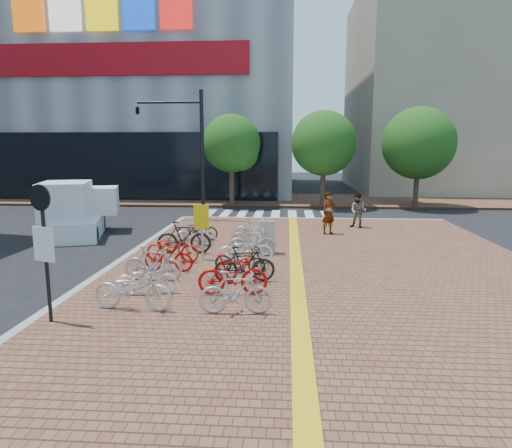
# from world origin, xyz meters

# --- Properties ---
(ground) EXTENTS (120.00, 120.00, 0.00)m
(ground) POSITION_xyz_m (0.00, 0.00, 0.00)
(ground) COLOR black
(ground) RESTS_ON ground
(sidewalk) EXTENTS (14.00, 34.00, 0.15)m
(sidewalk) POSITION_xyz_m (3.00, -5.00, 0.07)
(sidewalk) COLOR brown
(sidewalk) RESTS_ON ground
(tactile_strip) EXTENTS (0.40, 34.00, 0.01)m
(tactile_strip) POSITION_xyz_m (2.00, -5.00, 0.16)
(tactile_strip) COLOR gold
(tactile_strip) RESTS_ON sidewalk
(kerb_north) EXTENTS (14.00, 0.25, 0.15)m
(kerb_north) POSITION_xyz_m (3.00, 12.00, 0.08)
(kerb_north) COLOR gray
(kerb_north) RESTS_ON ground
(far_sidewalk) EXTENTS (70.00, 8.00, 0.15)m
(far_sidewalk) POSITION_xyz_m (0.00, 21.00, 0.07)
(far_sidewalk) COLOR brown
(far_sidewalk) RESTS_ON ground
(department_store) EXTENTS (36.00, 24.27, 28.00)m
(department_store) POSITION_xyz_m (-15.99, 31.95, 13.98)
(department_store) COLOR gray
(department_store) RESTS_ON ground
(building_beige) EXTENTS (20.00, 18.00, 18.00)m
(building_beige) POSITION_xyz_m (18.00, 32.00, 9.00)
(building_beige) COLOR gray
(building_beige) RESTS_ON ground
(crosswalk) EXTENTS (7.50, 4.00, 0.01)m
(crosswalk) POSITION_xyz_m (0.50, 14.00, 0.01)
(crosswalk) COLOR silver
(crosswalk) RESTS_ON ground
(street_trees) EXTENTS (16.20, 4.60, 6.35)m
(street_trees) POSITION_xyz_m (5.04, 17.45, 4.10)
(street_trees) COLOR #38281E
(street_trees) RESTS_ON far_sidewalk
(bike_0) EXTENTS (1.95, 0.80, 1.01)m
(bike_0) POSITION_xyz_m (-1.92, -2.49, 0.65)
(bike_0) COLOR silver
(bike_0) RESTS_ON sidewalk
(bike_1) EXTENTS (1.69, 0.88, 0.85)m
(bike_1) POSITION_xyz_m (-1.97, -1.34, 0.57)
(bike_1) COLOR white
(bike_1) RESTS_ON sidewalk
(bike_2) EXTENTS (1.74, 0.60, 1.03)m
(bike_2) POSITION_xyz_m (-2.15, -0.09, 0.67)
(bike_2) COLOR #A5A5AA
(bike_2) RESTS_ON sidewalk
(bike_3) EXTENTS (1.64, 0.67, 0.96)m
(bike_3) POSITION_xyz_m (-1.97, 0.92, 0.63)
(bike_3) COLOR #B5120C
(bike_3) RESTS_ON sidewalk
(bike_4) EXTENTS (1.83, 0.73, 0.94)m
(bike_4) POSITION_xyz_m (-2.12, 2.06, 0.62)
(bike_4) COLOR red
(bike_4) RESTS_ON sidewalk
(bike_5) EXTENTS (1.98, 0.66, 1.18)m
(bike_5) POSITION_xyz_m (-2.01, 3.32, 0.74)
(bike_5) COLOR black
(bike_5) RESTS_ON sidewalk
(bike_6) EXTENTS (1.65, 0.71, 0.96)m
(bike_6) POSITION_xyz_m (-1.86, 4.55, 0.63)
(bike_6) COLOR silver
(bike_6) RESTS_ON sidewalk
(bike_7) EXTENTS (1.70, 0.61, 0.89)m
(bike_7) POSITION_xyz_m (-2.00, 5.70, 0.59)
(bike_7) COLOR black
(bike_7) RESTS_ON sidewalk
(bike_8) EXTENTS (1.73, 0.58, 1.03)m
(bike_8) POSITION_xyz_m (0.53, -2.59, 0.66)
(bike_8) COLOR #B2B3B7
(bike_8) RESTS_ON sidewalk
(bike_9) EXTENTS (1.86, 0.69, 1.09)m
(bike_9) POSITION_xyz_m (0.30, -1.24, 0.69)
(bike_9) COLOR #B60F0D
(bike_9) RESTS_ON sidewalk
(bike_10) EXTENTS (1.81, 0.82, 1.05)m
(bike_10) POSITION_xyz_m (0.50, -0.07, 0.67)
(bike_10) COLOR black
(bike_10) RESTS_ON sidewalk
(bike_11) EXTENTS (1.70, 0.89, 0.85)m
(bike_11) POSITION_xyz_m (0.27, 0.83, 0.57)
(bike_11) COLOR black
(bike_11) RESTS_ON sidewalk
(bike_12) EXTENTS (1.91, 0.99, 0.96)m
(bike_12) POSITION_xyz_m (0.33, 2.00, 0.63)
(bike_12) COLOR white
(bike_12) RESTS_ON sidewalk
(bike_13) EXTENTS (1.76, 0.69, 1.03)m
(bike_13) POSITION_xyz_m (0.47, 3.08, 0.67)
(bike_13) COLOR #B3B3B8
(bike_13) RESTS_ON sidewalk
(bike_14) EXTENTS (1.60, 0.57, 0.94)m
(bike_14) POSITION_xyz_m (0.33, 4.32, 0.62)
(bike_14) COLOR #AFAEB3
(bike_14) RESTS_ON sidewalk
(bike_15) EXTENTS (1.69, 0.50, 1.01)m
(bike_15) POSITION_xyz_m (0.39, 5.47, 0.66)
(bike_15) COLOR #ADADB2
(bike_15) RESTS_ON sidewalk
(pedestrian_a) EXTENTS (0.82, 0.76, 1.88)m
(pedestrian_a) POSITION_xyz_m (3.52, 7.47, 1.09)
(pedestrian_a) COLOR gray
(pedestrian_a) RESTS_ON sidewalk
(pedestrian_b) EXTENTS (0.99, 0.91, 1.63)m
(pedestrian_b) POSITION_xyz_m (5.07, 9.16, 0.97)
(pedestrian_b) COLOR #4A505E
(pedestrian_b) RESTS_ON sidewalk
(utility_box) EXTENTS (0.58, 0.44, 1.20)m
(utility_box) POSITION_xyz_m (0.98, 3.55, 0.75)
(utility_box) COLOR #ADADB2
(utility_box) RESTS_ON sidewalk
(yellow_sign) EXTENTS (0.51, 0.12, 1.90)m
(yellow_sign) POSITION_xyz_m (-1.20, 2.45, 1.46)
(yellow_sign) COLOR #B7B7BC
(yellow_sign) RESTS_ON sidewalk
(notice_sign) EXTENTS (0.55, 0.22, 3.05)m
(notice_sign) POSITION_xyz_m (-3.50, -3.38, 2.07)
(notice_sign) COLOR black
(notice_sign) RESTS_ON sidewalk
(traffic_light_pole) EXTENTS (3.59, 1.38, 6.68)m
(traffic_light_pole) POSITION_xyz_m (-4.28, 11.07, 4.76)
(traffic_light_pole) COLOR black
(traffic_light_pole) RESTS_ON sidewalk
(box_truck) EXTENTS (3.01, 4.64, 2.49)m
(box_truck) POSITION_xyz_m (-7.57, 6.91, 1.17)
(box_truck) COLOR silver
(box_truck) RESTS_ON ground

